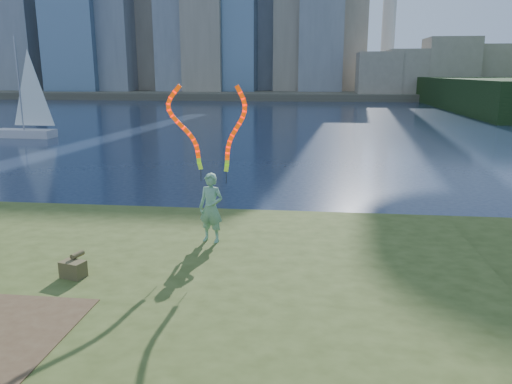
# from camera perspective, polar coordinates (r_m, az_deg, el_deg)

# --- Properties ---
(ground) EXTENTS (320.00, 320.00, 0.00)m
(ground) POSITION_cam_1_polar(r_m,az_deg,el_deg) (11.27, -10.72, -12.13)
(ground) COLOR #17233A
(ground) RESTS_ON ground
(grassy_knoll) EXTENTS (20.00, 18.00, 0.80)m
(grassy_knoll) POSITION_cam_1_polar(r_m,az_deg,el_deg) (9.20, -15.20, -16.24)
(grassy_knoll) COLOR #384819
(grassy_knoll) RESTS_ON ground
(far_shore) EXTENTS (320.00, 40.00, 1.20)m
(far_shore) POSITION_cam_1_polar(r_m,az_deg,el_deg) (104.79, 5.02, 11.21)
(far_shore) COLOR #4D4838
(far_shore) RESTS_ON ground
(woman_with_ribbons) EXTENTS (2.00, 0.68, 4.07)m
(woman_with_ribbons) POSITION_cam_1_polar(r_m,az_deg,el_deg) (11.97, -5.12, 0.77)
(woman_with_ribbons) COLOR #12652B
(woman_with_ribbons) RESTS_ON grassy_knoll
(canvas_bag) EXTENTS (0.54, 0.61, 0.45)m
(canvas_bag) POSITION_cam_1_polar(r_m,az_deg,el_deg) (10.82, -20.14, -8.17)
(canvas_bag) COLOR brown
(canvas_bag) RESTS_ON grassy_knoll
(sailboat) EXTENTS (4.93, 1.70, 7.44)m
(sailboat) POSITION_cam_1_polar(r_m,az_deg,el_deg) (41.60, -24.79, 7.43)
(sailboat) COLOR silver
(sailboat) RESTS_ON ground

